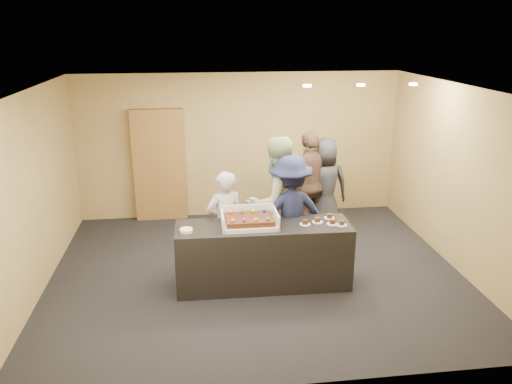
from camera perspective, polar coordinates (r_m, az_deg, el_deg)
The scene contains 17 objects.
room at distance 7.01m, azimuth 0.05°, elevation 0.71°, with size 6.04×6.00×2.70m.
serving_counter at distance 7.00m, azimuth 0.85°, elevation -7.25°, with size 2.40×0.70×0.90m, color black.
storage_cabinet at distance 9.38m, azimuth -10.98°, elevation 2.99°, with size 0.95×0.15×2.08m, color brown.
cake_box at distance 6.81m, azimuth -0.77°, elevation -3.45°, with size 0.75×0.52×0.22m.
sheet_cake at distance 6.76m, azimuth -0.74°, elevation -3.15°, with size 0.64×0.44×0.12m.
plate_stack at distance 6.67m, azimuth -7.99°, elevation -4.36°, with size 0.17×0.17×0.04m, color white.
slice_a at distance 6.87m, azimuth 5.63°, elevation -3.53°, with size 0.15×0.15×0.07m.
slice_b at distance 6.97m, azimuth 7.02°, elevation -3.27°, with size 0.15×0.15×0.07m.
slice_c at distance 6.93m, azimuth 8.72°, elevation -3.47°, with size 0.15×0.15×0.07m.
slice_d at distance 7.13m, azimuth 8.38°, elevation -2.82°, with size 0.15×0.15×0.07m.
slice_e at distance 6.92m, azimuth 9.75°, elevation -3.58°, with size 0.15×0.15×0.07m.
person_server_grey at distance 7.23m, azimuth -3.56°, elevation -3.58°, with size 0.57×0.37×1.55m, color #A4A3A9.
person_sage_man at distance 7.42m, azimuth 2.23°, elevation -1.19°, with size 0.97×0.75×1.99m, color #97A57C.
person_navy_man at distance 7.31m, azimuth 3.85°, elevation -2.49°, with size 1.14×0.65×1.76m, color #181D3C.
person_brown_extra at distance 8.53m, azimuth 6.19°, elevation 0.85°, with size 1.08×0.45×1.85m, color brown.
person_dark_suit at distance 8.70m, azimuth 7.78°, elevation 0.62°, with size 0.83×0.54×1.70m, color #252529.
ceiling_spotlights at distance 7.58m, azimuth 11.90°, elevation 11.88°, with size 1.72×0.12×0.03m.
Camera 1 is at (-0.86, -6.63, 3.48)m, focal length 35.00 mm.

